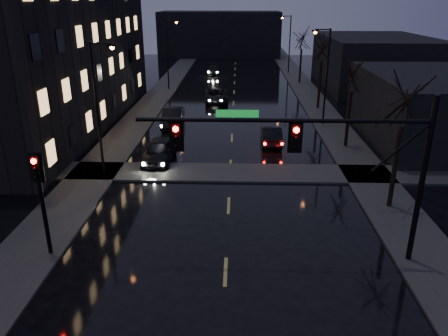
# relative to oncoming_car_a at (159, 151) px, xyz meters

# --- Properties ---
(sidewalk_left) EXTENTS (3.00, 140.00, 0.12)m
(sidewalk_left) POSITION_rel_oncoming_car_a_xyz_m (-3.73, 14.51, -0.71)
(sidewalk_left) COLOR #2D2D2B
(sidewalk_left) RESTS_ON ground
(sidewalk_right) EXTENTS (3.00, 140.00, 0.12)m
(sidewalk_right) POSITION_rel_oncoming_car_a_xyz_m (13.27, 14.51, -0.71)
(sidewalk_right) COLOR #2D2D2B
(sidewalk_right) RESTS_ON ground
(sidewalk_cross) EXTENTS (40.00, 3.00, 0.12)m
(sidewalk_cross) POSITION_rel_oncoming_car_a_xyz_m (4.77, -1.99, -0.71)
(sidewalk_cross) COLOR #2D2D2B
(sidewalk_cross) RESTS_ON ground
(apartment_block) EXTENTS (12.00, 30.00, 12.00)m
(apartment_block) POSITION_rel_oncoming_car_a_xyz_m (-11.73, 9.51, 5.23)
(apartment_block) COLOR black
(apartment_block) RESTS_ON ground
(commercial_right_near) EXTENTS (10.00, 14.00, 5.00)m
(commercial_right_near) POSITION_rel_oncoming_car_a_xyz_m (20.27, 5.51, 1.73)
(commercial_right_near) COLOR black
(commercial_right_near) RESTS_ON ground
(commercial_right_far) EXTENTS (12.00, 18.00, 6.00)m
(commercial_right_far) POSITION_rel_oncoming_car_a_xyz_m (21.77, 27.51, 2.23)
(commercial_right_far) COLOR black
(commercial_right_far) RESTS_ON ground
(far_block) EXTENTS (22.00, 10.00, 8.00)m
(far_block) POSITION_rel_oncoming_car_a_xyz_m (1.77, 57.51, 3.23)
(far_block) COLOR black
(far_block) RESTS_ON ground
(signal_mast) EXTENTS (11.11, 0.41, 7.00)m
(signal_mast) POSITION_rel_oncoming_car_a_xyz_m (8.62, -11.50, 4.10)
(signal_mast) COLOR black
(signal_mast) RESTS_ON ground
(signal_pole_left) EXTENTS (0.35, 0.41, 4.53)m
(signal_pole_left) POSITION_rel_oncoming_car_a_xyz_m (-2.73, -11.50, 2.24)
(signal_pole_left) COLOR black
(signal_pole_left) RESTS_ON ground
(tree_near) EXTENTS (3.52, 3.52, 8.08)m
(tree_near) POSITION_rel_oncoming_car_a_xyz_m (13.17, -6.49, 5.45)
(tree_near) COLOR black
(tree_near) RESTS_ON ground
(tree_mid_a) EXTENTS (3.30, 3.30, 7.58)m
(tree_mid_a) POSITION_rel_oncoming_car_a_xyz_m (13.17, 3.51, 5.06)
(tree_mid_a) COLOR black
(tree_mid_a) RESTS_ON ground
(tree_mid_b) EXTENTS (3.74, 3.74, 8.59)m
(tree_mid_b) POSITION_rel_oncoming_car_a_xyz_m (13.17, 15.51, 5.84)
(tree_mid_b) COLOR black
(tree_mid_b) RESTS_ON ground
(tree_far) EXTENTS (3.43, 3.43, 7.88)m
(tree_far) POSITION_rel_oncoming_car_a_xyz_m (13.17, 29.51, 5.29)
(tree_far) COLOR black
(tree_far) RESTS_ON ground
(streetlight_l_near) EXTENTS (1.53, 0.28, 8.00)m
(streetlight_l_near) POSITION_rel_oncoming_car_a_xyz_m (-2.81, -2.49, 4.01)
(streetlight_l_near) COLOR black
(streetlight_l_near) RESTS_ON ground
(streetlight_l_far) EXTENTS (1.53, 0.28, 8.00)m
(streetlight_l_far) POSITION_rel_oncoming_car_a_xyz_m (-2.81, 24.51, 4.01)
(streetlight_l_far) COLOR black
(streetlight_l_far) RESTS_ON ground
(streetlight_r_mid) EXTENTS (1.53, 0.28, 8.00)m
(streetlight_r_mid) POSITION_rel_oncoming_car_a_xyz_m (12.35, 9.51, 4.01)
(streetlight_r_mid) COLOR black
(streetlight_r_mid) RESTS_ON ground
(streetlight_r_far) EXTENTS (1.53, 0.28, 8.00)m
(streetlight_r_far) POSITION_rel_oncoming_car_a_xyz_m (12.35, 37.51, 4.01)
(streetlight_r_far) COLOR black
(streetlight_r_far) RESTS_ON ground
(oncoming_car_a) EXTENTS (1.97, 4.57, 1.54)m
(oncoming_car_a) POSITION_rel_oncoming_car_a_xyz_m (0.00, 0.00, 0.00)
(oncoming_car_a) COLOR black
(oncoming_car_a) RESTS_ON ground
(oncoming_car_b) EXTENTS (1.79, 4.71, 1.54)m
(oncoming_car_b) POSITION_rel_oncoming_car_a_xyz_m (-0.29, 8.62, -0.00)
(oncoming_car_b) COLOR black
(oncoming_car_b) RESTS_ON ground
(oncoming_car_c) EXTENTS (2.67, 5.19, 1.40)m
(oncoming_car_c) POSITION_rel_oncoming_car_a_xyz_m (2.97, 17.95, -0.07)
(oncoming_car_c) COLOR black
(oncoming_car_c) RESTS_ON ground
(oncoming_car_d) EXTENTS (2.04, 4.63, 1.32)m
(oncoming_car_d) POSITION_rel_oncoming_car_a_xyz_m (1.72, 36.25, -0.11)
(oncoming_car_d) COLOR black
(oncoming_car_d) RESTS_ON ground
(lead_car) EXTENTS (1.45, 4.12, 1.36)m
(lead_car) POSITION_rel_oncoming_car_a_xyz_m (7.73, 4.13, -0.09)
(lead_car) COLOR black
(lead_car) RESTS_ON ground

